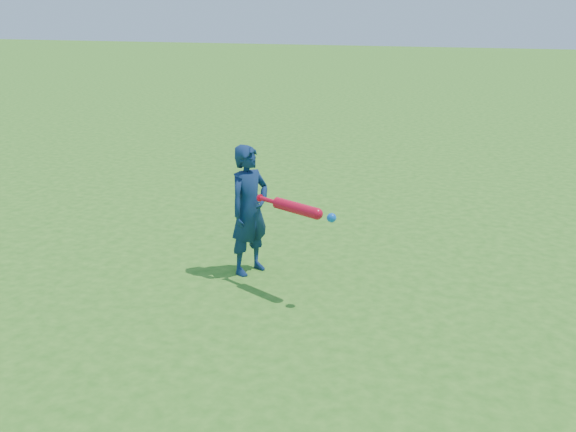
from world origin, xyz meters
name	(u,v)px	position (x,y,z in m)	size (l,w,h in m)	color
ground	(323,291)	(0.00, 0.00, 0.00)	(80.00, 80.00, 0.00)	#2E711A
child	(249,210)	(-0.79, 0.21, 0.62)	(0.45, 0.30, 1.24)	#10264C
bat_swing	(300,209)	(-0.18, -0.13, 0.79)	(0.83, 0.42, 0.10)	red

